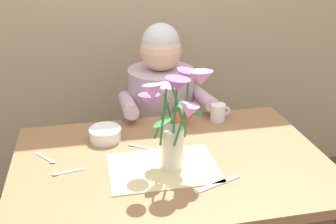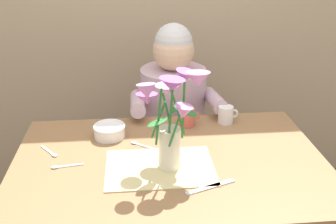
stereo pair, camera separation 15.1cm
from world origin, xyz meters
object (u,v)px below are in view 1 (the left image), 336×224
object	(u,v)px
flower_vase	(175,112)
ceramic_bowl	(105,134)
seated_person	(162,129)
coffee_cup	(181,117)
ceramic_mug	(218,112)
dinner_knife	(217,184)

from	to	relation	value
flower_vase	ceramic_bowl	world-z (taller)	flower_vase
seated_person	coffee_cup	size ratio (longest dim) A/B	12.20
ceramic_bowl	ceramic_mug	world-z (taller)	ceramic_mug
dinner_knife	coffee_cup	xyz separation A→B (m)	(-0.01, 0.49, 0.04)
seated_person	flower_vase	world-z (taller)	seated_person
ceramic_bowl	ceramic_mug	bearing A→B (deg)	9.86
flower_vase	dinner_knife	distance (m)	0.29
dinner_knife	flower_vase	bearing A→B (deg)	110.75
flower_vase	ceramic_bowl	distance (m)	0.41
ceramic_mug	flower_vase	bearing A→B (deg)	-128.61
coffee_cup	ceramic_mug	world-z (taller)	same
ceramic_bowl	dinner_knife	xyz separation A→B (m)	(0.36, -0.41, -0.03)
flower_vase	ceramic_mug	world-z (taller)	flower_vase
seated_person	ceramic_mug	size ratio (longest dim) A/B	12.20
ceramic_mug	coffee_cup	bearing A→B (deg)	-176.33
dinner_knife	ceramic_mug	distance (m)	0.53
ceramic_bowl	coffee_cup	world-z (taller)	coffee_cup
coffee_cup	flower_vase	bearing A→B (deg)	-107.19
seated_person	coffee_cup	world-z (taller)	seated_person
flower_vase	dinner_knife	xyz separation A→B (m)	(0.12, -0.14, -0.22)
dinner_knife	coffee_cup	world-z (taller)	coffee_cup
flower_vase	coffee_cup	xyz separation A→B (m)	(0.11, 0.35, -0.19)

